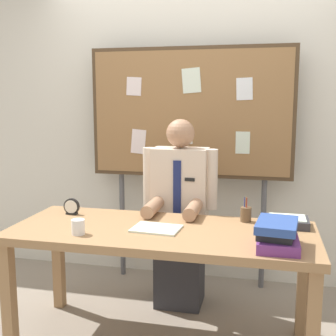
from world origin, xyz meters
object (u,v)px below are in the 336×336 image
at_px(open_notebook, 156,229).
at_px(desk_clock, 72,207).
at_px(book_stack, 277,235).
at_px(pen_holder, 246,214).
at_px(paper_tray, 287,222).
at_px(coffee_mug, 78,227).
at_px(person, 180,221).
at_px(desk, 162,243).
at_px(bulletin_board, 190,116).

xyz_separation_m(open_notebook, desk_clock, (-0.65, 0.21, 0.04)).
height_order(book_stack, pen_holder, pen_holder).
xyz_separation_m(book_stack, paper_tray, (0.07, 0.43, -0.04)).
xyz_separation_m(open_notebook, paper_tray, (0.78, 0.26, 0.02)).
distance_m(open_notebook, coffee_mug, 0.47).
distance_m(book_stack, coffee_mug, 1.13).
height_order(coffee_mug, pen_holder, pen_holder).
distance_m(pen_holder, paper_tray, 0.26).
relative_size(person, open_notebook, 4.92).
distance_m(desk, open_notebook, 0.10).
xyz_separation_m(bulletin_board, coffee_mug, (-0.45, -1.18, -0.61)).
xyz_separation_m(desk, desk_clock, (-0.68, 0.19, 0.14)).
bearing_deg(open_notebook, person, 87.16).
height_order(person, open_notebook, person).
bearing_deg(paper_tray, bulletin_board, 135.87).
bearing_deg(desk, pen_holder, 29.37).
height_order(bulletin_board, book_stack, bulletin_board).
bearing_deg(coffee_mug, open_notebook, 24.59).
bearing_deg(bulletin_board, person, -89.99).
bearing_deg(coffee_mug, bulletin_board, 69.02).
distance_m(bulletin_board, coffee_mug, 1.40).
distance_m(desk_clock, coffee_mug, 0.46).
height_order(person, bulletin_board, bulletin_board).
relative_size(desk, coffee_mug, 20.85).
relative_size(desk_clock, coffee_mug, 1.25).
bearing_deg(bulletin_board, pen_holder, -54.38).
distance_m(desk, bulletin_board, 1.21).
bearing_deg(pen_holder, desk, -150.63).
height_order(coffee_mug, paper_tray, coffee_mug).
height_order(book_stack, coffee_mug, book_stack).
relative_size(bulletin_board, pen_holder, 12.20).
height_order(pen_holder, paper_tray, pen_holder).
height_order(book_stack, paper_tray, book_stack).
height_order(bulletin_board, paper_tray, bulletin_board).
height_order(bulletin_board, open_notebook, bulletin_board).
bearing_deg(open_notebook, bulletin_board, 88.33).
bearing_deg(desk, person, 90.00).
bearing_deg(paper_tray, person, 156.73).
relative_size(bulletin_board, book_stack, 6.22).
bearing_deg(person, desk, -90.00).
relative_size(open_notebook, coffee_mug, 3.20).
xyz_separation_m(bulletin_board, book_stack, (0.68, -1.15, -0.58)).
height_order(book_stack, open_notebook, book_stack).
relative_size(bulletin_board, paper_tray, 7.51).
height_order(desk_clock, pen_holder, pen_holder).
height_order(desk_clock, paper_tray, desk_clock).
bearing_deg(book_stack, paper_tray, 80.53).
relative_size(person, coffee_mug, 15.73).
xyz_separation_m(bulletin_board, pen_holder, (0.49, -0.69, -0.60)).
bearing_deg(pen_holder, paper_tray, -8.79).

